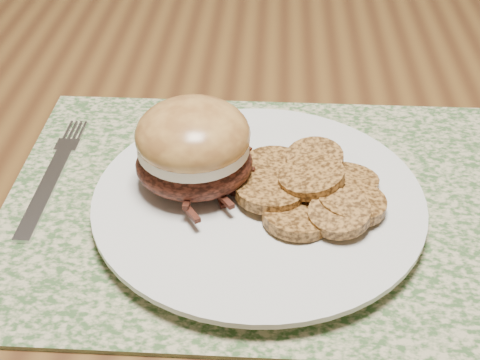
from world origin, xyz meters
The scene contains 6 objects.
dining_table centered at (0.00, 0.00, 0.67)m, with size 1.50×0.90×0.75m.
placemat centered at (-0.09, -0.26, 0.75)m, with size 0.45×0.33×0.00m, color #3B5B2F.
dinner_plate centered at (-0.09, -0.27, 0.76)m, with size 0.26×0.26×0.02m, color silver.
pork_sandwich centered at (-0.15, -0.25, 0.81)m, with size 0.11×0.10×0.07m.
roasted_potatoes centered at (-0.05, -0.27, 0.78)m, with size 0.14×0.14×0.03m.
fork centered at (-0.28, -0.23, 0.76)m, with size 0.02×0.18×0.00m.
Camera 1 is at (-0.09, -0.70, 1.12)m, focal length 50.00 mm.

